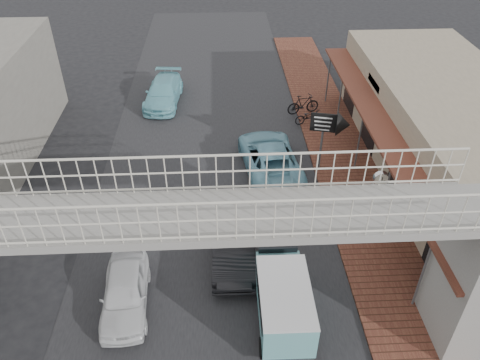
{
  "coord_description": "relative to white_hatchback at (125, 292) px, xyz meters",
  "views": [
    {
      "loc": [
        0.57,
        -12.93,
        12.85
      ],
      "look_at": [
        1.31,
        2.03,
        1.8
      ],
      "focal_mm": 35.0,
      "sensor_mm": 36.0,
      "label": 1
    }
  ],
  "objects": [
    {
      "name": "sidewalk",
      "position": [
        9.25,
        5.46,
        -0.58
      ],
      "size": [
        3.0,
        40.0,
        0.1
      ],
      "primitive_type": "cube",
      "color": "brown",
      "rests_on": "ground"
    },
    {
      "name": "arrow_sign",
      "position": [
        8.67,
        7.33,
        1.92
      ],
      "size": [
        1.83,
        1.21,
        3.04
      ],
      "rotation": [
        0.0,
        0.0,
        -0.25
      ],
      "color": "#59595B",
      "rests_on": "sidewalk"
    },
    {
      "name": "angkot_curb",
      "position": [
        5.61,
        7.66,
        0.1
      ],
      "size": [
        2.99,
        5.5,
        1.46
      ],
      "primitive_type": "imported",
      "rotation": [
        0.0,
        0.0,
        3.25
      ],
      "color": "#6CA8BC",
      "rests_on": "ground"
    },
    {
      "name": "motorcycle_near",
      "position": [
        8.22,
        11.86,
        -0.09
      ],
      "size": [
        1.76,
        0.95,
        0.88
      ],
      "primitive_type": "imported",
      "rotation": [
        0.0,
        0.0,
        1.8
      ],
      "color": "black",
      "rests_on": "sidewalk"
    },
    {
      "name": "angkot_far",
      "position": [
        0.05,
        14.97,
        0.04
      ],
      "size": [
        2.27,
        4.75,
        1.34
      ],
      "primitive_type": "imported",
      "rotation": [
        0.0,
        0.0,
        -0.09
      ],
      "color": "#7BC7D5",
      "rests_on": "ground"
    },
    {
      "name": "ground",
      "position": [
        2.75,
        2.46,
        -0.63
      ],
      "size": [
        120.0,
        120.0,
        0.0
      ],
      "primitive_type": "plane",
      "color": "black",
      "rests_on": "ground"
    },
    {
      "name": "white_hatchback",
      "position": [
        0.0,
        0.0,
        0.0
      ],
      "size": [
        1.71,
        3.79,
        1.26
      ],
      "primitive_type": "imported",
      "rotation": [
        0.0,
        0.0,
        0.06
      ],
      "color": "silver",
      "rests_on": "ground"
    },
    {
      "name": "dark_sedan",
      "position": [
        3.7,
        2.17,
        0.1
      ],
      "size": [
        1.63,
        4.44,
        1.45
      ],
      "primitive_type": "imported",
      "rotation": [
        0.0,
        0.0,
        -0.02
      ],
      "color": "black",
      "rests_on": "ground"
    },
    {
      "name": "footbridge",
      "position": [
        2.75,
        -1.54,
        2.55
      ],
      "size": [
        16.4,
        2.4,
        6.34
      ],
      "color": "gray",
      "rests_on": "ground"
    },
    {
      "name": "angkot_van",
      "position": [
        5.17,
        -0.96,
        0.49
      ],
      "size": [
        1.7,
        3.63,
        1.77
      ],
      "rotation": [
        0.0,
        0.0,
        -0.01
      ],
      "color": "black",
      "rests_on": "ground"
    },
    {
      "name": "motorcycle_far",
      "position": [
        8.05,
        13.03,
        0.04
      ],
      "size": [
        1.96,
        0.97,
        1.13
      ],
      "primitive_type": "imported",
      "rotation": [
        0.0,
        0.0,
        1.81
      ],
      "color": "black",
      "rests_on": "sidewalk"
    },
    {
      "name": "street_clock",
      "position": [
        9.41,
        3.58,
        1.57
      ],
      "size": [
        0.63,
        0.52,
        2.53
      ],
      "rotation": [
        0.0,
        0.0,
        -0.06
      ],
      "color": "#59595B",
      "rests_on": "sidewalk"
    },
    {
      "name": "shophouse_row",
      "position": [
        13.72,
        6.46,
        1.38
      ],
      "size": [
        7.2,
        18.0,
        4.0
      ],
      "color": "gray",
      "rests_on": "ground"
    },
    {
      "name": "road_strip",
      "position": [
        2.75,
        2.46,
        -0.63
      ],
      "size": [
        10.0,
        60.0,
        0.01
      ],
      "primitive_type": "cube",
      "color": "black",
      "rests_on": "ground"
    }
  ]
}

